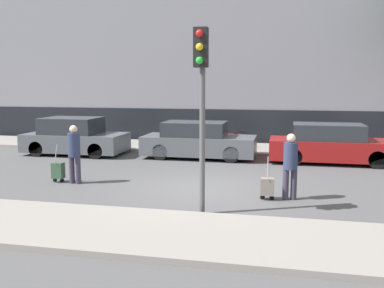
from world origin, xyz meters
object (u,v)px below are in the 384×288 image
(trolley_left, at_px, (58,171))
(pedestrian_right, at_px, (290,163))
(parked_bicycle, at_px, (229,139))
(parked_car_1, at_px, (198,141))
(parked_car_0, at_px, (75,137))
(pedestrian_left, at_px, (74,151))
(trolley_right, at_px, (267,187))
(parked_car_2, at_px, (331,145))
(traffic_light, at_px, (201,84))

(trolley_left, bearing_deg, pedestrian_right, -4.34)
(trolley_left, relative_size, parked_bicycle, 0.63)
(parked_car_1, xyz_separation_m, trolley_left, (-3.13, -4.86, -0.31))
(parked_bicycle, bearing_deg, parked_car_0, -157.69)
(pedestrian_left, relative_size, trolley_left, 1.50)
(parked_car_1, height_order, trolley_left, parked_car_1)
(parked_car_1, xyz_separation_m, trolley_right, (2.84, -5.50, -0.32))
(parked_car_0, distance_m, pedestrian_left, 5.29)
(parked_car_1, height_order, pedestrian_left, pedestrian_left)
(parked_car_0, bearing_deg, pedestrian_left, -62.58)
(parked_car_0, relative_size, parked_car_2, 0.91)
(parked_car_0, xyz_separation_m, pedestrian_left, (2.43, -4.69, 0.26))
(parked_car_1, distance_m, trolley_left, 5.79)
(trolley_right, bearing_deg, trolley_left, 173.94)
(pedestrian_right, height_order, traffic_light, traffic_light)
(parked_car_1, relative_size, trolley_right, 3.96)
(parked_car_2, bearing_deg, trolley_right, -110.32)
(pedestrian_right, distance_m, parked_bicycle, 7.98)
(pedestrian_left, distance_m, trolley_left, 0.81)
(pedestrian_right, xyz_separation_m, parked_bicycle, (-2.48, 7.58, -0.43))
(parked_car_1, distance_m, parked_bicycle, 2.40)
(parked_car_2, relative_size, parked_bicycle, 2.49)
(parked_car_1, relative_size, traffic_light, 1.08)
(parked_car_1, bearing_deg, trolley_right, -62.66)
(parked_bicycle, bearing_deg, trolley_right, -75.82)
(pedestrian_left, bearing_deg, parked_car_0, 120.99)
(parked_car_0, bearing_deg, parked_bicycle, 22.31)
(parked_car_1, bearing_deg, traffic_light, -78.05)
(parked_car_0, height_order, trolley_right, parked_car_0)
(parked_car_2, relative_size, pedestrian_left, 2.64)
(parked_car_0, xyz_separation_m, parked_car_1, (5.02, 0.21, -0.03))
(parked_car_1, height_order, trolley_right, parked_car_1)
(parked_car_0, bearing_deg, parked_car_2, 0.97)
(parked_car_1, height_order, parked_car_2, parked_car_2)
(parked_car_2, xyz_separation_m, parked_bicycle, (-3.97, 2.26, -0.16))
(parked_car_2, distance_m, pedestrian_left, 8.90)
(trolley_left, relative_size, pedestrian_right, 0.68)
(trolley_right, bearing_deg, traffic_light, -130.65)
(parked_car_2, xyz_separation_m, traffic_light, (-3.37, -7.03, 2.15))
(parked_car_2, height_order, trolley_left, parked_car_2)
(parked_car_2, relative_size, traffic_light, 1.11)
(pedestrian_left, distance_m, parked_bicycle, 7.93)
(traffic_light, bearing_deg, parked_bicycle, 93.71)
(pedestrian_right, bearing_deg, parked_bicycle, 93.32)
(trolley_left, distance_m, pedestrian_right, 6.55)
(parked_car_1, xyz_separation_m, pedestrian_right, (3.38, -5.36, 0.27))
(parked_car_0, distance_m, trolley_right, 9.48)
(pedestrian_right, distance_m, trolley_right, 0.81)
(trolley_right, bearing_deg, pedestrian_right, 14.88)
(trolley_left, distance_m, parked_bicycle, 8.15)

